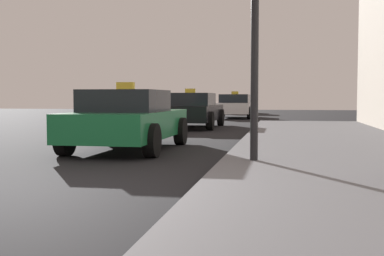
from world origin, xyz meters
TOP-DOWN VIEW (x-y plane):
  - ground_plane at (0.00, 0.00)m, footprint 80.00×80.00m
  - car_green at (-0.29, 5.18)m, footprint 1.93×4.10m
  - car_black at (-0.39, 13.11)m, footprint 2.04×4.49m
  - car_white at (0.39, 21.97)m, footprint 1.94×4.43m
  - car_yellow at (-0.39, 29.95)m, footprint 2.01×4.01m

SIDE VIEW (x-z plane):
  - ground_plane at x=0.00m, z-range 0.00..0.00m
  - car_yellow at x=-0.39m, z-range 0.01..1.28m
  - car_green at x=-0.29m, z-range -0.07..1.36m
  - car_white at x=0.39m, z-range -0.07..1.36m
  - car_black at x=-0.39m, z-range -0.07..1.36m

